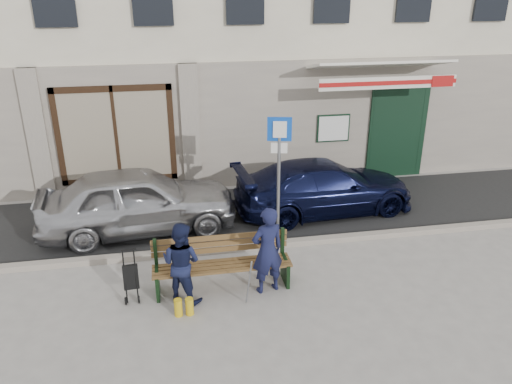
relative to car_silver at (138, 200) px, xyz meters
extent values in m
plane|color=#9E9991|center=(2.69, -2.77, -0.71)|extent=(80.00, 80.00, 0.00)
cube|color=#282828|center=(2.69, 0.33, -0.70)|extent=(60.00, 3.20, 0.01)
cube|color=#9E9384|center=(2.69, -1.27, -0.65)|extent=(60.00, 0.18, 0.12)
cube|color=#9E9384|center=(2.69, 2.19, 0.89)|extent=(20.00, 0.12, 3.20)
cube|color=maroon|center=(-0.51, 2.25, 0.84)|extent=(2.50, 0.12, 2.00)
cube|color=black|center=(6.79, 2.11, 0.59)|extent=(1.60, 0.10, 2.60)
cube|color=black|center=(6.79, 2.58, 0.49)|extent=(1.25, 0.90, 2.40)
cube|color=white|center=(4.99, 2.08, 0.74)|extent=(0.80, 0.03, 0.65)
cube|color=white|center=(5.89, 1.86, 2.37)|extent=(3.40, 1.72, 0.42)
cube|color=white|center=(5.89, 1.00, 2.09)|extent=(3.40, 0.05, 0.28)
cube|color=#A61414|center=(5.89, 0.97, 2.09)|extent=(3.40, 0.02, 0.10)
imported|color=#B0B0B5|center=(0.00, 0.00, 0.00)|extent=(4.27, 2.02, 1.41)
imported|color=black|center=(4.20, 0.24, -0.10)|extent=(4.32, 2.08, 1.21)
cylinder|color=gray|center=(2.86, -0.82, 0.54)|extent=(0.07, 0.07, 2.49)
cube|color=#0C43B4|center=(2.86, -0.82, 1.64)|extent=(0.47, 0.14, 0.48)
cube|color=white|center=(2.86, -0.85, 1.64)|extent=(0.27, 0.08, 0.33)
cube|color=white|center=(2.86, -0.82, 1.25)|extent=(0.32, 0.10, 0.21)
cube|color=brown|center=(1.49, -2.54, -0.26)|extent=(2.40, 0.50, 0.04)
cube|color=brown|center=(1.49, -2.26, 0.03)|extent=(2.40, 0.10, 0.36)
cube|color=black|center=(0.37, -2.54, -0.48)|extent=(0.06, 0.50, 0.45)
cube|color=black|center=(2.61, -2.54, -0.48)|extent=(0.06, 0.50, 0.45)
cube|color=white|center=(2.24, -2.64, -0.23)|extent=(0.34, 0.25, 0.11)
cylinder|color=gray|center=(1.84, -3.21, -0.21)|extent=(0.07, 0.34, 0.96)
cylinder|color=gold|center=(0.69, -3.19, -0.56)|extent=(0.13, 0.13, 0.30)
cylinder|color=gold|center=(0.87, -3.19, -0.56)|extent=(0.13, 0.13, 0.30)
imported|color=#141839|center=(2.24, -2.74, 0.08)|extent=(0.65, 0.51, 1.58)
imported|color=#141938|center=(0.79, -2.75, 0.01)|extent=(0.88, 0.83, 1.43)
cylinder|color=black|center=(-0.17, -2.73, -0.64)|extent=(0.04, 0.13, 0.13)
cylinder|color=black|center=(0.05, -2.73, -0.64)|extent=(0.04, 0.13, 0.13)
cube|color=black|center=(-0.06, -2.54, -0.30)|extent=(0.27, 0.24, 0.43)
cylinder|color=black|center=(-0.06, -2.44, 0.16)|extent=(0.24, 0.04, 0.02)
camera|label=1|loc=(0.72, -9.96, 4.28)|focal=35.00mm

